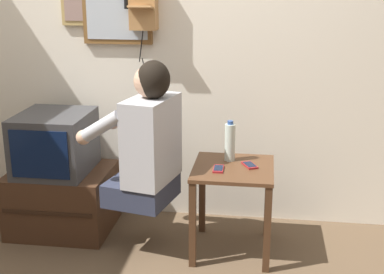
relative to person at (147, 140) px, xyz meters
name	(u,v)px	position (x,y,z in m)	size (l,w,h in m)	color
wall_back	(168,34)	(0.03, 0.57, 0.57)	(6.80, 0.05, 2.55)	silver
side_table	(233,185)	(0.51, 0.05, -0.28)	(0.48, 0.51, 0.55)	#51331E
person	(147,140)	(0.00, 0.00, 0.00)	(0.58, 0.52, 0.87)	#2D3347
tv_stand	(63,199)	(-0.63, 0.19, -0.50)	(0.65, 0.53, 0.42)	#422819
television	(55,143)	(-0.65, 0.17, -0.10)	(0.44, 0.50, 0.39)	#38383A
cell_phone_held	(218,169)	(0.43, -0.01, -0.15)	(0.06, 0.13, 0.01)	maroon
cell_phone_spare	(250,165)	(0.61, 0.08, -0.15)	(0.11, 0.14, 0.01)	maroon
water_bottle	(230,142)	(0.48, 0.17, -0.04)	(0.06, 0.06, 0.25)	silver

